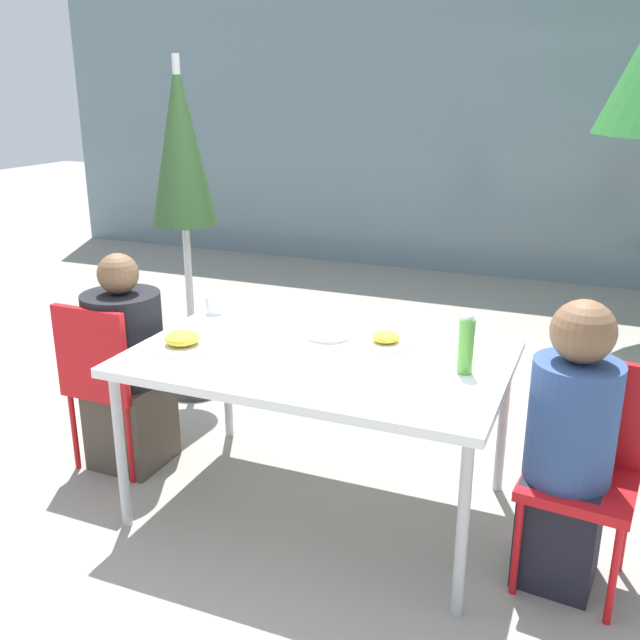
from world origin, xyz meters
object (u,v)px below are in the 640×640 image
(person_left, at_px, (127,370))
(person_right, at_px, (568,453))
(closed_umbrella, at_px, (181,157))
(bottle, at_px, (466,345))
(salad_bowl, at_px, (328,331))
(chair_right, at_px, (585,456))
(drinking_cup, at_px, (214,305))
(chair_left, at_px, (108,374))

(person_left, distance_m, person_right, 2.09)
(person_right, xyz_separation_m, closed_umbrella, (-2.27, 1.01, 0.91))
(bottle, bearing_deg, salad_bowl, 163.93)
(person_left, bearing_deg, person_right, -2.49)
(person_right, height_order, bottle, person_right)
(person_right, bearing_deg, bottle, -10.65)
(person_left, bearing_deg, bottle, 1.01)
(chair_right, relative_size, bottle, 3.58)
(bottle, distance_m, drinking_cup, 1.35)
(chair_left, height_order, salad_bowl, chair_left)
(person_right, xyz_separation_m, salad_bowl, (-1.09, 0.32, 0.23))
(chair_left, height_order, person_right, person_right)
(person_left, relative_size, drinking_cup, 12.77)
(bottle, bearing_deg, chair_right, -6.19)
(chair_right, relative_size, closed_umbrella, 0.43)
(closed_umbrella, bearing_deg, salad_bowl, -30.34)
(person_left, xyz_separation_m, drinking_cup, (0.34, 0.30, 0.29))
(bottle, bearing_deg, closed_umbrella, 154.42)
(chair_left, height_order, closed_umbrella, closed_umbrella)
(person_left, bearing_deg, drinking_cup, 42.37)
(closed_umbrella, bearing_deg, drinking_cup, -48.26)
(person_left, height_order, drinking_cup, person_left)
(closed_umbrella, xyz_separation_m, bottle, (1.84, -0.88, -0.59))
(bottle, height_order, salad_bowl, bottle)
(person_right, relative_size, salad_bowl, 5.87)
(chair_right, bearing_deg, person_left, 4.56)
(bottle, distance_m, salad_bowl, 0.69)
(salad_bowl, bearing_deg, bottle, -16.07)
(salad_bowl, bearing_deg, chair_right, -11.97)
(chair_right, height_order, salad_bowl, chair_right)
(person_right, xyz_separation_m, bottle, (-0.43, 0.13, 0.32))
(person_left, bearing_deg, chair_left, -121.96)
(person_left, height_order, person_right, person_right)
(person_left, relative_size, closed_umbrella, 0.55)
(drinking_cup, bearing_deg, chair_left, -135.90)
(chair_left, bearing_deg, person_left, 58.04)
(chair_left, bearing_deg, person_right, -0.28)
(closed_umbrella, height_order, bottle, closed_umbrella)
(person_right, relative_size, closed_umbrella, 0.57)
(drinking_cup, bearing_deg, chair_right, -10.92)
(person_left, xyz_separation_m, person_right, (2.08, -0.13, 0.04))
(chair_left, bearing_deg, bottle, 3.67)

